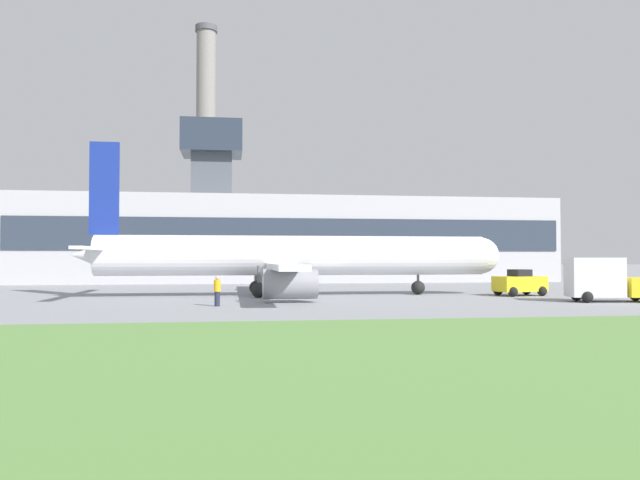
{
  "coord_description": "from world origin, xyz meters",
  "views": [
    {
      "loc": [
        -6.96,
        -44.62,
        2.74
      ],
      "look_at": [
        -0.46,
        0.58,
        4.06
      ],
      "focal_mm": 35.0,
      "sensor_mm": 36.0,
      "label": 1
    }
  ],
  "objects": [
    {
      "name": "ground_plane",
      "position": [
        0.0,
        0.0,
        0.0
      ],
      "size": [
        400.0,
        400.0,
        0.0
      ],
      "primitive_type": "plane",
      "color": "gray"
    },
    {
      "name": "terminal_building",
      "position": [
        -0.56,
        28.08,
        5.16
      ],
      "size": [
        60.93,
        12.43,
        18.3
      ],
      "color": "#B2B2B7",
      "rests_on": "ground_plane"
    },
    {
      "name": "smokestack_left",
      "position": [
        -11.07,
        58.74,
        20.65
      ],
      "size": [
        3.62,
        3.62,
        41.0
      ],
      "color": "gray",
      "rests_on": "ground_plane"
    },
    {
      "name": "airplane",
      "position": [
        -2.71,
        0.58,
        2.79
      ],
      "size": [
        31.19,
        25.9,
        10.88
      ],
      "color": "white",
      "rests_on": "ground_plane"
    },
    {
      "name": "pushback_tug",
      "position": [
        13.84,
        -1.88,
        0.85
      ],
      "size": [
        3.92,
        2.91,
        1.91
      ],
      "color": "yellow",
      "rests_on": "ground_plane"
    },
    {
      "name": "baggage_truck",
      "position": [
        16.19,
        -8.65,
        1.33
      ],
      "size": [
        5.54,
        3.13,
        2.76
      ],
      "color": "yellow",
      "rests_on": "ground_plane"
    },
    {
      "name": "ground_crew_person",
      "position": [
        -7.7,
        -8.77,
        0.88
      ],
      "size": [
        0.42,
        0.42,
        1.72
      ],
      "color": "#23283D",
      "rests_on": "ground_plane"
    }
  ]
}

